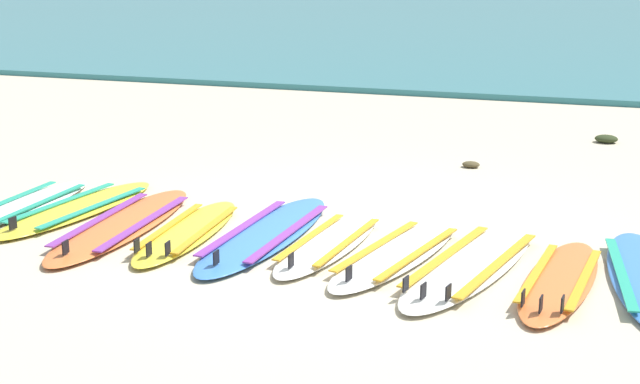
# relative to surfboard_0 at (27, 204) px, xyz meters

# --- Properties ---
(ground_plane) EXTENTS (80.00, 80.00, 0.00)m
(ground_plane) POSITION_rel_surfboard_0_xyz_m (3.15, 0.22, -0.04)
(ground_plane) COLOR #C1B599
(surfboard_0) EXTENTS (0.51, 1.95, 0.18)m
(surfboard_0) POSITION_rel_surfboard_0_xyz_m (0.00, 0.00, 0.00)
(surfboard_0) COLOR white
(surfboard_0) RESTS_ON ground
(surfboard_1) EXTENTS (0.82, 2.22, 0.18)m
(surfboard_1) POSITION_rel_surfboard_0_xyz_m (0.54, 0.03, -0.00)
(surfboard_1) COLOR yellow
(surfboard_1) RESTS_ON ground
(surfboard_2) EXTENTS (0.69, 2.45, 0.18)m
(surfboard_2) POSITION_rel_surfboard_0_xyz_m (1.21, -0.29, -0.00)
(surfboard_2) COLOR orange
(surfboard_2) RESTS_ON ground
(surfboard_3) EXTENTS (0.59, 2.00, 0.18)m
(surfboard_3) POSITION_rel_surfboard_0_xyz_m (1.86, -0.30, 0.00)
(surfboard_3) COLOR yellow
(surfboard_3) RESTS_ON ground
(surfboard_4) EXTENTS (0.72, 2.45, 0.18)m
(surfboard_4) POSITION_rel_surfboard_0_xyz_m (2.54, -0.14, -0.00)
(surfboard_4) COLOR #3875CC
(surfboard_4) RESTS_ON ground
(surfboard_5) EXTENTS (0.66, 1.96, 0.18)m
(surfboard_5) POSITION_rel_surfboard_0_xyz_m (3.14, -0.22, 0.00)
(surfboard_5) COLOR white
(surfboard_5) RESTS_ON ground
(surfboard_6) EXTENTS (0.96, 2.16, 0.18)m
(surfboard_6) POSITION_rel_surfboard_0_xyz_m (3.75, -0.30, -0.00)
(surfboard_6) COLOR white
(surfboard_6) RESTS_ON ground
(surfboard_7) EXTENTS (1.09, 2.46, 0.18)m
(surfboard_7) POSITION_rel_surfboard_0_xyz_m (4.37, -0.37, 0.00)
(surfboard_7) COLOR silver
(surfboard_7) RESTS_ON ground
(surfboard_8) EXTENTS (0.69, 1.98, 0.18)m
(surfboard_8) POSITION_rel_surfboard_0_xyz_m (5.06, -0.52, 0.00)
(surfboard_8) COLOR orange
(surfboard_8) RESTS_ON ground
(seaweed_clump_near_shoreline) EXTENTS (0.20, 0.16, 0.07)m
(seaweed_clump_near_shoreline) POSITION_rel_surfboard_0_xyz_m (3.84, 2.99, -0.00)
(seaweed_clump_near_shoreline) COLOR #4C4228
(seaweed_clump_near_shoreline) RESTS_ON ground
(seaweed_clump_mid_sand) EXTENTS (0.29, 0.23, 0.10)m
(seaweed_clump_mid_sand) POSITION_rel_surfboard_0_xyz_m (5.28, 4.87, 0.01)
(seaweed_clump_mid_sand) COLOR #2D381E
(seaweed_clump_mid_sand) RESTS_ON ground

